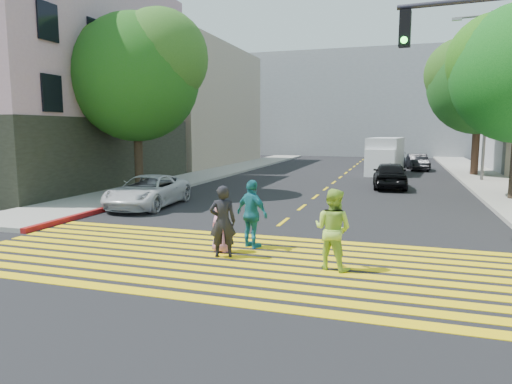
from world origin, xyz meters
The scene contains 21 objects.
ground centered at (0.00, 0.00, 0.00)m, with size 120.00×120.00×0.00m, color black.
sidewalk_left centered at (-8.50, 22.00, 0.07)m, with size 3.00×40.00×0.15m, color gray.
sidewalk_right centered at (8.50, 15.00, 0.07)m, with size 3.00×60.00×0.15m, color gray.
curb_red centered at (-6.90, 6.00, 0.08)m, with size 0.20×8.00×0.16m, color maroon.
crosswalk centered at (0.00, 1.28, 0.01)m, with size 13.40×5.30×0.01m.
lane_line centered at (0.00, 22.50, 0.01)m, with size 0.12×34.40×0.01m.
building_left_pink centered at (-16.00, 12.00, 4.58)m, with size 12.10×14.10×11.00m.
building_left_tan centered at (-16.00, 28.00, 5.00)m, with size 12.00×16.00×10.00m, color tan.
backdrop_block centered at (0.00, 48.00, 6.00)m, with size 30.00×8.00×12.00m, color gray.
tree_left centered at (-8.24, 10.68, 5.77)m, with size 6.82×6.31×8.56m.
tree_right_far centered at (8.33, 24.09, 6.30)m, with size 7.79×7.34×9.32m.
pedestrian_man centered at (-0.36, 1.50, 0.87)m, with size 0.63×0.42×1.74m, color black.
pedestrian_woman centered at (2.28, 1.33, 0.89)m, with size 0.87×0.68×1.78m, color #A1CE42.
pedestrian_child centered at (-0.56, 1.90, 0.63)m, with size 0.62×0.40×1.27m, color #C373A4.
pedestrian_extra centered at (0.03, 2.56, 0.89)m, with size 1.04×0.43×1.77m, color teal.
white_sedan centered at (-5.86, 7.31, 0.62)m, with size 2.07×4.49×1.25m, color silver.
dark_car_near centered at (3.14, 16.25, 0.71)m, with size 1.67×4.14×1.41m, color black.
silver_car centered at (3.08, 31.61, 0.66)m, with size 1.84×4.52×1.31m, color gray.
dark_car_parked centered at (4.89, 27.97, 0.61)m, with size 1.29×3.69×1.22m, color black.
white_van centered at (2.61, 24.04, 1.18)m, with size 2.50×5.44×2.49m.
street_lamp centered at (7.97, 20.62, 5.49)m, with size 2.16×0.48×9.56m.
Camera 1 is at (3.63, -8.45, 3.05)m, focal length 32.00 mm.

